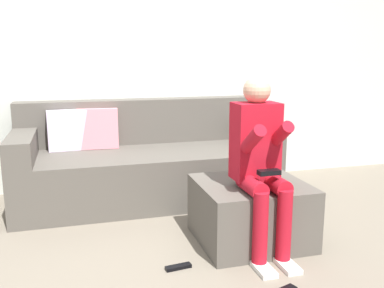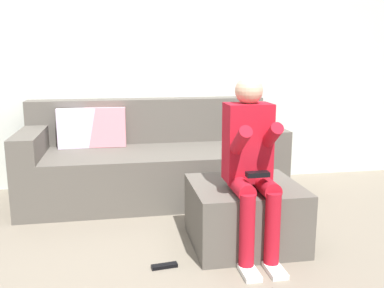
% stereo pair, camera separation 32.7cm
% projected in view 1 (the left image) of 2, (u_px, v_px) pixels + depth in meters
% --- Properties ---
extents(ground_plane, '(7.89, 7.89, 0.00)m').
position_uv_depth(ground_plane, '(213.00, 268.00, 2.62)').
color(ground_plane, slate).
extents(wall_back, '(6.07, 0.10, 2.66)m').
position_uv_depth(wall_back, '(151.00, 51.00, 4.19)').
color(wall_back, silver).
rests_on(wall_back, ground_plane).
extents(couch_sectional, '(2.27, 0.97, 0.88)m').
position_uv_depth(couch_sectional, '(144.00, 162.00, 3.91)').
color(couch_sectional, '#59544C').
rests_on(couch_sectional, ground_plane).
extents(ottoman, '(0.73, 0.68, 0.43)m').
position_uv_depth(ottoman, '(251.00, 212.00, 2.98)').
color(ottoman, '#59544C').
rests_on(ottoman, ground_plane).
extents(person_seated, '(0.29, 0.56, 1.16)m').
position_uv_depth(person_seated, '(260.00, 156.00, 2.74)').
color(person_seated, red).
rests_on(person_seated, ground_plane).
extents(remote_by_storage_bin, '(0.17, 0.07, 0.02)m').
position_uv_depth(remote_by_storage_bin, '(178.00, 267.00, 2.62)').
color(remote_by_storage_bin, black).
rests_on(remote_by_storage_bin, ground_plane).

